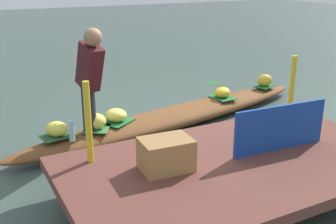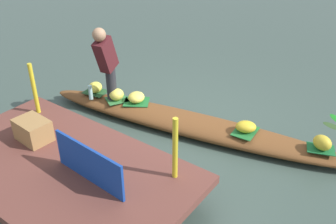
# 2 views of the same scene
# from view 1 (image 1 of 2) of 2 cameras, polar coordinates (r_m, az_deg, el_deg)

# --- Properties ---
(canal_water) EXTENTS (40.00, 40.00, 0.00)m
(canal_water) POSITION_cam_1_polar(r_m,az_deg,el_deg) (5.81, 1.24, -1.66)
(canal_water) COLOR #3A4B43
(canal_water) RESTS_ON ground
(dock_platform) EXTENTS (3.20, 1.80, 0.39)m
(dock_platform) POSITION_cam_1_polar(r_m,az_deg,el_deg) (3.90, 9.43, -7.27)
(dock_platform) COLOR brown
(dock_platform) RESTS_ON ground
(vendor_boat) EXTENTS (4.92, 1.51, 0.23)m
(vendor_boat) POSITION_cam_1_polar(r_m,az_deg,el_deg) (5.77, 1.25, -0.58)
(vendor_boat) COLOR brown
(vendor_boat) RESTS_ON ground
(leaf_mat_0) EXTENTS (0.41, 0.34, 0.01)m
(leaf_mat_0) POSITION_cam_1_polar(r_m,az_deg,el_deg) (4.94, -15.04, -3.18)
(leaf_mat_0) COLOR #25502B
(leaf_mat_0) RESTS_ON vendor_boat
(banana_bunch_0) EXTENTS (0.33, 0.34, 0.17)m
(banana_bunch_0) POSITION_cam_1_polar(r_m,az_deg,el_deg) (4.91, -15.13, -2.27)
(banana_bunch_0) COLOR #F9E44D
(banana_bunch_0) RESTS_ON vendor_boat
(leaf_mat_1) EXTENTS (0.42, 0.43, 0.01)m
(leaf_mat_1) POSITION_cam_1_polar(r_m,az_deg,el_deg) (5.06, -9.82, -2.26)
(leaf_mat_1) COLOR #35753B
(leaf_mat_1) RESTS_ON vendor_boat
(banana_bunch_1) EXTENTS (0.31, 0.31, 0.19)m
(banana_bunch_1) POSITION_cam_1_polar(r_m,az_deg,el_deg) (5.03, -9.87, -1.27)
(banana_bunch_1) COLOR #F9E456
(banana_bunch_1) RESTS_ON vendor_boat
(leaf_mat_2) EXTENTS (0.32, 0.42, 0.01)m
(leaf_mat_2) POSITION_cam_1_polar(r_m,az_deg,el_deg) (6.28, 7.49, 2.05)
(leaf_mat_2) COLOR #20682E
(leaf_mat_2) RESTS_ON vendor_boat
(banana_bunch_2) EXTENTS (0.36, 0.34, 0.15)m
(banana_bunch_2) POSITION_cam_1_polar(r_m,az_deg,el_deg) (6.25, 7.52, 2.71)
(banana_bunch_2) COLOR gold
(banana_bunch_2) RESTS_ON vendor_boat
(leaf_mat_3) EXTENTS (0.41, 0.35, 0.01)m
(leaf_mat_3) POSITION_cam_1_polar(r_m,az_deg,el_deg) (7.01, 13.16, 3.51)
(leaf_mat_3) COLOR #185F2E
(leaf_mat_3) RESTS_ON vendor_boat
(banana_bunch_3) EXTENTS (0.30, 0.26, 0.20)m
(banana_bunch_3) POSITION_cam_1_polar(r_m,az_deg,el_deg) (6.99, 13.22, 4.29)
(banana_bunch_3) COLOR gold
(banana_bunch_3) RESTS_ON vendor_boat
(leaf_mat_4) EXTENTS (0.51, 0.49, 0.01)m
(leaf_mat_4) POSITION_cam_1_polar(r_m,az_deg,el_deg) (5.27, -7.15, -1.26)
(leaf_mat_4) COLOR #1F6930
(leaf_mat_4) RESTS_ON vendor_boat
(banana_bunch_4) EXTENTS (0.34, 0.35, 0.16)m
(banana_bunch_4) POSITION_cam_1_polar(r_m,az_deg,el_deg) (5.24, -7.18, -0.43)
(banana_bunch_4) COLOR #F9E359
(banana_bunch_4) RESTS_ON vendor_boat
(vendor_person) EXTENTS (0.26, 0.46, 1.24)m
(vendor_person) POSITION_cam_1_polar(r_m,az_deg,el_deg) (4.75, -10.74, 5.09)
(vendor_person) COLOR #28282D
(vendor_person) RESTS_ON vendor_boat
(water_bottle) EXTENTS (0.06, 0.06, 0.24)m
(water_bottle) POSITION_cam_1_polar(r_m,az_deg,el_deg) (4.73, -13.16, -2.53)
(water_bottle) COLOR #AEDCDC
(water_bottle) RESTS_ON vendor_boat
(market_banner) EXTENTS (1.03, 0.09, 0.45)m
(market_banner) POSITION_cam_1_polar(r_m,az_deg,el_deg) (4.09, 15.26, -2.11)
(market_banner) COLOR #163C98
(market_banner) RESTS_ON dock_platform
(railing_post_west) EXTENTS (0.06, 0.06, 0.75)m
(railing_post_west) POSITION_cam_1_polar(r_m,az_deg,el_deg) (4.92, 16.73, 3.15)
(railing_post_west) COLOR gold
(railing_post_west) RESTS_ON dock_platform
(railing_post_east) EXTENTS (0.06, 0.06, 0.75)m
(railing_post_east) POSITION_cam_1_polar(r_m,az_deg,el_deg) (3.72, -10.97, -1.43)
(railing_post_east) COLOR gold
(railing_post_east) RESTS_ON dock_platform
(produce_crate) EXTENTS (0.46, 0.35, 0.28)m
(produce_crate) POSITION_cam_1_polar(r_m,az_deg,el_deg) (3.59, -0.27, -5.87)
(produce_crate) COLOR #A17543
(produce_crate) RESTS_ON dock_platform
(drifting_plant_0) EXTENTS (0.34, 0.22, 0.01)m
(drifting_plant_0) POSITION_cam_1_polar(r_m,az_deg,el_deg) (7.83, 7.40, 3.70)
(drifting_plant_0) COLOR #304C24
(drifting_plant_0) RESTS_ON ground
(drifting_plant_1) EXTENTS (0.30, 0.31, 0.01)m
(drifting_plant_1) POSITION_cam_1_polar(r_m,az_deg,el_deg) (8.03, 6.21, 4.12)
(drifting_plant_1) COLOR #1B7F1D
(drifting_plant_1) RESTS_ON ground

